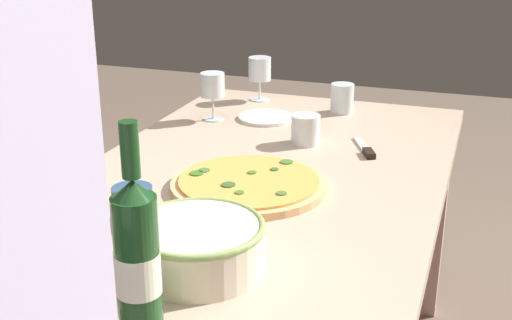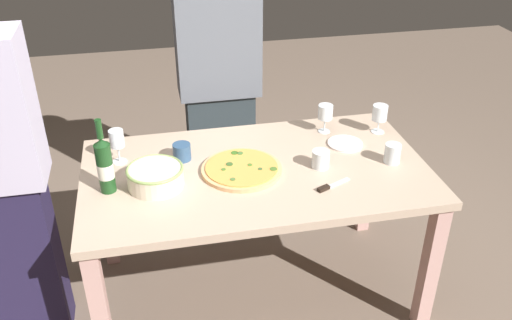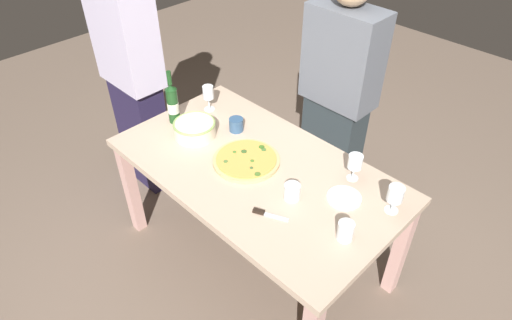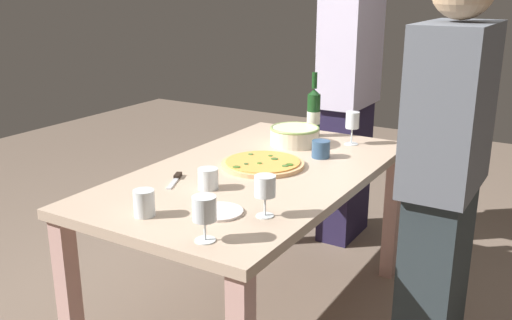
{
  "view_description": "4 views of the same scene",
  "coord_description": "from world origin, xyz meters",
  "px_view_note": "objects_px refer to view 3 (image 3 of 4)",
  "views": [
    {
      "loc": [
        -1.46,
        -0.52,
        1.37
      ],
      "look_at": [
        0.0,
        0.0,
        0.8
      ],
      "focal_mm": 47.32,
      "sensor_mm": 36.0,
      "label": 1
    },
    {
      "loc": [
        -0.45,
        -2.15,
        2.09
      ],
      "look_at": [
        0.0,
        0.0,
        0.8
      ],
      "focal_mm": 38.83,
      "sensor_mm": 36.0,
      "label": 2
    },
    {
      "loc": [
        1.3,
        -1.3,
        2.3
      ],
      "look_at": [
        0.0,
        0.0,
        0.8
      ],
      "focal_mm": 31.0,
      "sensor_mm": 36.0,
      "label": 3
    },
    {
      "loc": [
        2.04,
        1.23,
        1.53
      ],
      "look_at": [
        0.0,
        0.0,
        0.8
      ],
      "focal_mm": 40.03,
      "sensor_mm": 36.0,
      "label": 4
    }
  ],
  "objects_px": {
    "dining_table": "(256,179)",
    "pizza": "(246,160)",
    "cup_spare": "(236,125)",
    "wine_bottle": "(173,103)",
    "wine_glass_far_left": "(355,163)",
    "pizza_knife": "(266,214)",
    "cup_ceramic": "(292,192)",
    "wine_glass_near_pizza": "(395,195)",
    "person_host": "(133,78)",
    "serving_bowl": "(195,128)",
    "wine_glass_by_bottle": "(208,93)",
    "side_plate": "(344,198)",
    "person_guest_left": "(338,98)",
    "cup_amber": "(345,231)"
  },
  "relations": [
    {
      "from": "wine_glass_far_left",
      "to": "pizza",
      "type": "bearing_deg",
      "value": -148.8
    },
    {
      "from": "pizza",
      "to": "cup_spare",
      "type": "bearing_deg",
      "value": 147.31
    },
    {
      "from": "pizza",
      "to": "pizza_knife",
      "type": "bearing_deg",
      "value": -31.15
    },
    {
      "from": "wine_glass_near_pizza",
      "to": "person_host",
      "type": "height_order",
      "value": "person_host"
    },
    {
      "from": "wine_glass_near_pizza",
      "to": "side_plate",
      "type": "bearing_deg",
      "value": -156.01
    },
    {
      "from": "serving_bowl",
      "to": "cup_spare",
      "type": "height_order",
      "value": "serving_bowl"
    },
    {
      "from": "dining_table",
      "to": "pizza",
      "type": "height_order",
      "value": "pizza"
    },
    {
      "from": "serving_bowl",
      "to": "wine_glass_by_bottle",
      "type": "bearing_deg",
      "value": 122.93
    },
    {
      "from": "wine_glass_by_bottle",
      "to": "pizza_knife",
      "type": "distance_m",
      "value": 1.0
    },
    {
      "from": "side_plate",
      "to": "pizza_knife",
      "type": "height_order",
      "value": "pizza_knife"
    },
    {
      "from": "wine_glass_by_bottle",
      "to": "wine_glass_far_left",
      "type": "xyz_separation_m",
      "value": [
        1.05,
        0.1,
        -0.01
      ]
    },
    {
      "from": "side_plate",
      "to": "pizza_knife",
      "type": "distance_m",
      "value": 0.41
    },
    {
      "from": "pizza_knife",
      "to": "person_guest_left",
      "type": "distance_m",
      "value": 1.07
    },
    {
      "from": "pizza",
      "to": "side_plate",
      "type": "bearing_deg",
      "value": 14.53
    },
    {
      "from": "dining_table",
      "to": "cup_spare",
      "type": "relative_size",
      "value": 18.62
    },
    {
      "from": "cup_amber",
      "to": "person_guest_left",
      "type": "xyz_separation_m",
      "value": [
        -0.69,
        0.86,
        0.02
      ]
    },
    {
      "from": "pizza_knife",
      "to": "person_guest_left",
      "type": "height_order",
      "value": "person_guest_left"
    },
    {
      "from": "person_host",
      "to": "dining_table",
      "type": "bearing_deg",
      "value": 0.0
    },
    {
      "from": "serving_bowl",
      "to": "pizza",
      "type": "bearing_deg",
      "value": 6.28
    },
    {
      "from": "dining_table",
      "to": "cup_ceramic",
      "type": "height_order",
      "value": "cup_ceramic"
    },
    {
      "from": "wine_bottle",
      "to": "person_host",
      "type": "distance_m",
      "value": 0.46
    },
    {
      "from": "side_plate",
      "to": "pizza_knife",
      "type": "bearing_deg",
      "value": -119.41
    },
    {
      "from": "pizza",
      "to": "wine_bottle",
      "type": "relative_size",
      "value": 1.08
    },
    {
      "from": "pizza",
      "to": "cup_amber",
      "type": "bearing_deg",
      "value": -5.34
    },
    {
      "from": "cup_ceramic",
      "to": "cup_spare",
      "type": "bearing_deg",
      "value": 161.97
    },
    {
      "from": "cup_spare",
      "to": "wine_bottle",
      "type": "bearing_deg",
      "value": -149.13
    },
    {
      "from": "person_host",
      "to": "wine_glass_by_bottle",
      "type": "bearing_deg",
      "value": 22.71
    },
    {
      "from": "serving_bowl",
      "to": "wine_glass_by_bottle",
      "type": "xyz_separation_m",
      "value": [
        -0.16,
        0.24,
        0.07
      ]
    },
    {
      "from": "pizza_knife",
      "to": "side_plate",
      "type": "bearing_deg",
      "value": 60.59
    },
    {
      "from": "pizza",
      "to": "serving_bowl",
      "type": "relative_size",
      "value": 1.48
    },
    {
      "from": "pizza_knife",
      "to": "person_host",
      "type": "xyz_separation_m",
      "value": [
        -1.41,
        0.19,
        0.11
      ]
    },
    {
      "from": "serving_bowl",
      "to": "side_plate",
      "type": "bearing_deg",
      "value": 11.17
    },
    {
      "from": "cup_ceramic",
      "to": "cup_amber",
      "type": "bearing_deg",
      "value": -4.76
    },
    {
      "from": "dining_table",
      "to": "side_plate",
      "type": "height_order",
      "value": "side_plate"
    },
    {
      "from": "wine_glass_far_left",
      "to": "pizza_knife",
      "type": "bearing_deg",
      "value": -105.4
    },
    {
      "from": "pizza",
      "to": "person_host",
      "type": "xyz_separation_m",
      "value": [
        -1.05,
        -0.03,
        0.11
      ]
    },
    {
      "from": "wine_glass_far_left",
      "to": "serving_bowl",
      "type": "bearing_deg",
      "value": -158.86
    },
    {
      "from": "dining_table",
      "to": "pizza_knife",
      "type": "bearing_deg",
      "value": -37.66
    },
    {
      "from": "wine_bottle",
      "to": "pizza_knife",
      "type": "relative_size",
      "value": 1.98
    },
    {
      "from": "dining_table",
      "to": "person_guest_left",
      "type": "bearing_deg",
      "value": 93.74
    },
    {
      "from": "wine_glass_by_bottle",
      "to": "person_guest_left",
      "type": "relative_size",
      "value": 0.1
    },
    {
      "from": "cup_amber",
      "to": "person_host",
      "type": "xyz_separation_m",
      "value": [
        -1.77,
        0.04,
        0.07
      ]
    },
    {
      "from": "wine_bottle",
      "to": "side_plate",
      "type": "relative_size",
      "value": 1.95
    },
    {
      "from": "dining_table",
      "to": "wine_glass_near_pizza",
      "type": "xyz_separation_m",
      "value": [
        0.7,
        0.23,
        0.2
      ]
    },
    {
      "from": "side_plate",
      "to": "pizza_knife",
      "type": "relative_size",
      "value": 1.01
    },
    {
      "from": "person_guest_left",
      "to": "cup_ceramic",
      "type": "bearing_deg",
      "value": 18.96
    },
    {
      "from": "wine_glass_far_left",
      "to": "cup_amber",
      "type": "relative_size",
      "value": 1.58
    },
    {
      "from": "serving_bowl",
      "to": "person_host",
      "type": "xyz_separation_m",
      "value": [
        -0.66,
        0.02,
        0.07
      ]
    },
    {
      "from": "side_plate",
      "to": "person_host",
      "type": "height_order",
      "value": "person_host"
    },
    {
      "from": "serving_bowl",
      "to": "pizza_knife",
      "type": "distance_m",
      "value": 0.77
    }
  ]
}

